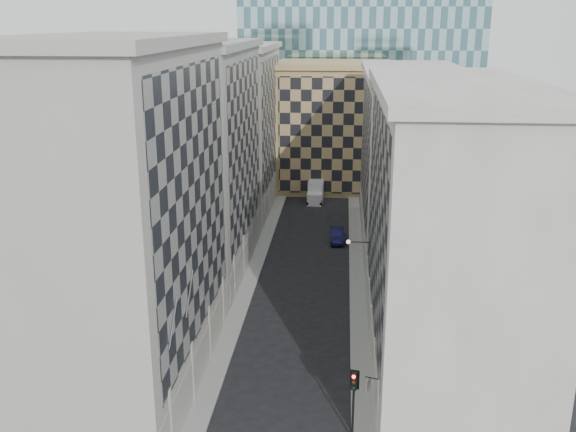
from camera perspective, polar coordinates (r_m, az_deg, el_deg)
The scene contains 15 objects.
sidewalk_west at distance 64.10m, azimuth -3.30°, elevation -5.47°, with size 1.50×100.00×0.15m, color gray.
sidewalk_east at distance 63.52m, azimuth 6.17°, elevation -5.77°, with size 1.50×100.00×0.15m, color gray.
bldg_left_a at distance 44.02m, azimuth -14.38°, elevation -0.32°, with size 10.80×22.80×23.70m.
bldg_left_b at distance 64.64m, azimuth -8.05°, elevation 5.02°, with size 10.80×22.80×22.70m.
bldg_left_c at distance 85.94m, azimuth -4.78°, elevation 7.74°, with size 10.80×22.80×21.70m.
bldg_right_a at distance 46.44m, azimuth 13.82°, elevation -1.33°, with size 10.80×26.80×20.70m.
bldg_right_b at distance 72.49m, azimuth 10.74°, elevation 4.99°, with size 10.80×28.80×19.70m.
tan_block at distance 97.69m, azimuth 4.06°, elevation 8.04°, with size 16.80×14.80×18.80m.
church_tower at distance 110.70m, azimuth 3.32°, elevation 18.19°, with size 7.20×7.20×51.50m.
flagpoles_left at distance 39.49m, azimuth -9.43°, elevation -7.98°, with size 0.10×6.33×2.33m.
bracket_lamp at distance 55.71m, azimuth 5.57°, elevation -2.31°, with size 1.98×0.36×0.36m.
traffic_light at distance 39.89m, azimuth 5.87°, elevation -15.15°, with size 0.56×0.52×4.47m.
box_truck at distance 90.70m, azimuth 2.46°, elevation 2.07°, with size 2.21×5.22×2.84m.
dark_car at distance 74.33m, azimuth 4.42°, elevation -1.73°, with size 1.60×4.59×1.51m, color #10113B.
shop_sign at distance 39.69m, azimuth 7.18°, elevation -14.57°, with size 0.82×0.72×0.82m.
Camera 1 is at (3.55, -28.61, 24.49)m, focal length 40.00 mm.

